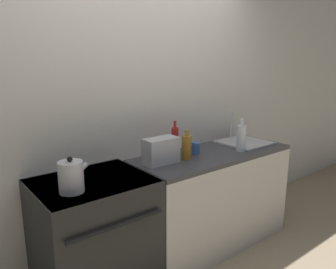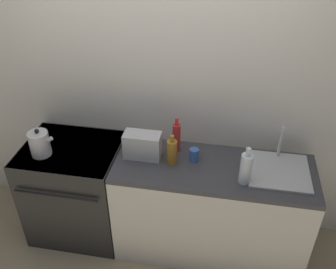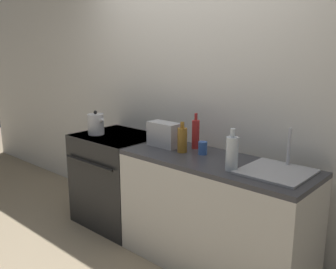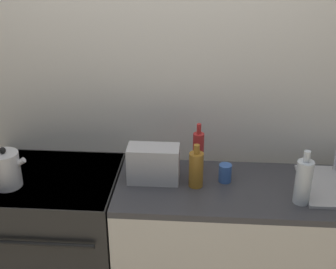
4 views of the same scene
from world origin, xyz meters
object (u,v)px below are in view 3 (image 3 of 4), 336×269
stove (119,178)px  kettle (96,124)px  toaster (164,134)px  cup_blue (203,148)px  bottle_red (196,134)px  bottle_amber (182,140)px  bottle_clear (232,153)px

stove → kettle: size_ratio=3.82×
toaster → cup_blue: size_ratio=2.76×
bottle_red → stove: bearing=-171.4°
toaster → bottle_red: 0.27m
kettle → bottle_amber: size_ratio=0.94×
stove → cup_blue: (1.00, 0.02, 0.49)m
kettle → bottle_red: (1.03, 0.24, 0.02)m
bottle_amber → bottle_clear: (0.54, -0.12, 0.02)m
stove → toaster: bearing=0.5°
kettle → cup_blue: size_ratio=2.28×
stove → cup_blue: size_ratio=8.69×
cup_blue → toaster: bearing=-177.2°
bottle_red → cup_blue: (0.15, -0.10, -0.07)m
kettle → bottle_red: bottle_red is taller
bottle_clear → bottle_red: size_ratio=0.99×
kettle → cup_blue: 1.19m
kettle → bottle_amber: bearing=4.2°
kettle → bottle_clear: 1.57m
toaster → bottle_red: size_ratio=0.95×
toaster → bottle_amber: bearing=-9.8°
toaster → bottle_amber: 0.24m
bottle_amber → toaster: bearing=170.2°
stove → bottle_red: bottle_red is taller
bottle_clear → cup_blue: bottle_clear is taller
bottle_red → kettle: bearing=-167.0°
toaster → bottle_clear: 0.80m
stove → bottle_amber: 1.00m
kettle → bottle_amber: (1.02, 0.07, 0.00)m
bottle_red → cup_blue: bearing=-34.2°
bottle_amber → kettle: bearing=-175.8°
bottle_amber → bottle_red: size_ratio=0.83×
kettle → cup_blue: bearing=6.5°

